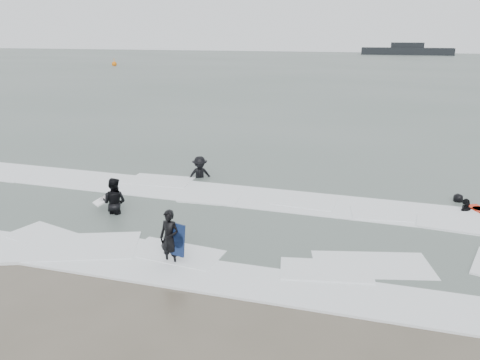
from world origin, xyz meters
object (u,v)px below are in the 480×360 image
(surfer_wading, at_px, (115,214))
(surfer_breaker, at_px, (200,179))
(surfer_right_near, at_px, (465,212))
(vessel_horizon, at_px, (407,50))
(surfer_centre, at_px, (171,264))
(buoy, at_px, (114,64))
(surfer_right_far, at_px, (458,203))

(surfer_wading, relative_size, surfer_breaker, 1.01)
(surfer_breaker, distance_m, surfer_right_near, 11.33)
(surfer_wading, bearing_deg, vessel_horizon, -99.44)
(surfer_wading, height_order, surfer_right_near, surfer_wading)
(surfer_breaker, bearing_deg, surfer_right_near, -37.91)
(surfer_centre, distance_m, surfer_wading, 4.87)
(buoy, bearing_deg, surfer_right_near, -49.95)
(surfer_right_near, distance_m, buoy, 88.87)
(vessel_horizon, bearing_deg, surfer_right_near, -90.66)
(surfer_right_near, relative_size, vessel_horizon, 0.06)
(surfer_right_far, bearing_deg, vessel_horizon, -104.26)
(surfer_centre, relative_size, surfer_right_near, 1.03)
(surfer_centre, relative_size, surfer_right_far, 1.13)
(surfer_right_near, height_order, surfer_right_far, surfer_right_near)
(surfer_centre, distance_m, surfer_breaker, 8.46)
(surfer_breaker, relative_size, buoy, 1.18)
(surfer_right_near, height_order, vessel_horizon, vessel_horizon)
(buoy, bearing_deg, surfer_centre, -57.35)
(surfer_centre, xyz_separation_m, buoy, (-48.23, 75.26, 0.42))
(surfer_right_near, xyz_separation_m, buoy, (-57.19, 68.03, 0.42))
(surfer_wading, distance_m, vessel_horizon, 142.58)
(surfer_right_near, xyz_separation_m, surfer_right_far, (-0.15, 0.99, 0.00))
(surfer_breaker, height_order, vessel_horizon, vessel_horizon)
(surfer_right_far, xyz_separation_m, buoy, (-57.03, 67.03, 0.42))
(surfer_wading, relative_size, surfer_right_far, 1.29)
(surfer_centre, height_order, surfer_right_far, surfer_centre)
(surfer_centre, height_order, surfer_wading, surfer_wading)
(surfer_right_near, xyz_separation_m, vessel_horizon, (1.57, 137.70, 1.35))
(buoy, bearing_deg, surfer_wading, -58.37)
(surfer_centre, bearing_deg, surfer_wading, 148.13)
(surfer_breaker, height_order, surfer_right_near, surfer_breaker)
(surfer_breaker, bearing_deg, surfer_right_far, -32.87)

